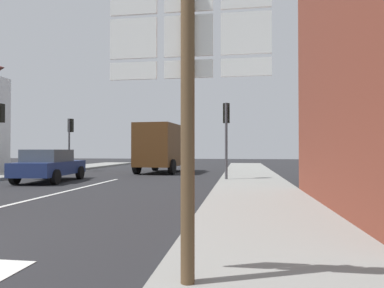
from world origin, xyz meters
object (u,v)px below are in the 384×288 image
at_px(route_sign_post, 188,96).
at_px(traffic_light_near_right, 226,124).
at_px(delivery_truck, 162,147).
at_px(traffic_light_far_left, 70,132).
at_px(sedan_far, 50,165).

relative_size(route_sign_post, traffic_light_near_right, 0.89).
relative_size(delivery_truck, traffic_light_far_left, 1.44).
bearing_deg(route_sign_post, delivery_truck, 104.08).
bearing_deg(route_sign_post, sedan_far, 126.40).
bearing_deg(sedan_far, delivery_truck, 60.87).
bearing_deg(traffic_light_near_right, sedan_far, -172.44).
relative_size(sedan_far, route_sign_post, 1.36).
bearing_deg(delivery_truck, traffic_light_far_left, 175.98).
relative_size(delivery_truck, route_sign_post, 1.61).
xyz_separation_m(route_sign_post, traffic_light_near_right, (-0.11, 12.10, 0.65)).
xyz_separation_m(traffic_light_near_right, traffic_light_far_left, (-10.81, 6.03, -0.01)).
bearing_deg(sedan_far, traffic_light_far_left, 111.40).
xyz_separation_m(sedan_far, route_sign_post, (8.13, -11.03, 1.24)).
height_order(sedan_far, traffic_light_near_right, traffic_light_near_right).
distance_m(route_sign_post, traffic_light_near_right, 12.12).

